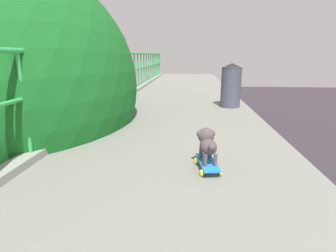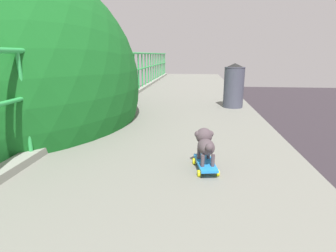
{
  "view_description": "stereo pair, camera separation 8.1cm",
  "coord_description": "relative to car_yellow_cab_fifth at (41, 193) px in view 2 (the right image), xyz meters",
  "views": [
    {
      "loc": [
        1.5,
        0.22,
        6.82
      ],
      "look_at": [
        1.21,
        3.68,
        5.89
      ],
      "focal_mm": 28.42,
      "sensor_mm": 36.0,
      "label": 1
    },
    {
      "loc": [
        1.58,
        0.23,
        6.82
      ],
      "look_at": [
        1.21,
        3.68,
        5.89
      ],
      "focal_mm": 28.42,
      "sensor_mm": 36.0,
      "label": 2
    }
  ],
  "objects": [
    {
      "name": "car_yellow_cab_fifth",
      "position": [
        0.0,
        0.0,
        0.0
      ],
      "size": [
        1.8,
        4.27,
        1.45
      ],
      "color": "gold",
      "rests_on": "ground"
    },
    {
      "name": "car_red_taxi_sixth",
      "position": [
        -3.63,
        3.78,
        0.04
      ],
      "size": [
        1.81,
        4.09,
        1.56
      ],
      "color": "red",
      "rests_on": "ground"
    },
    {
      "name": "car_grey_seventh",
      "position": [
        0.26,
        7.56,
        0.12
      ],
      "size": [
        1.9,
        4.13,
        1.64
      ],
      "color": "slate",
      "rests_on": "ground"
    },
    {
      "name": "city_bus",
      "position": [
        -3.64,
        20.73,
        1.34
      ],
      "size": [
        2.68,
        10.49,
        3.53
      ],
      "color": "white",
      "rests_on": "ground"
    },
    {
      "name": "toy_skateboard",
      "position": [
        7.11,
        -7.78,
        5.12
      ],
      "size": [
        0.27,
        0.48,
        0.09
      ],
      "color": "#2184DD",
      "rests_on": "overpass_deck"
    },
    {
      "name": "small_dog",
      "position": [
        7.1,
        -7.74,
        5.33
      ],
      "size": [
        0.22,
        0.41,
        0.32
      ],
      "color": "#4D4046",
      "rests_on": "toy_skateboard"
    },
    {
      "name": "litter_bin",
      "position": [
        7.8,
        -4.34,
        5.53
      ],
      "size": [
        0.44,
        0.44,
        0.95
      ],
      "color": "#434556",
      "rests_on": "overpass_deck"
    }
  ]
}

